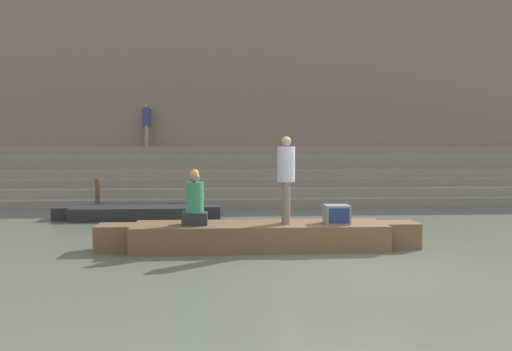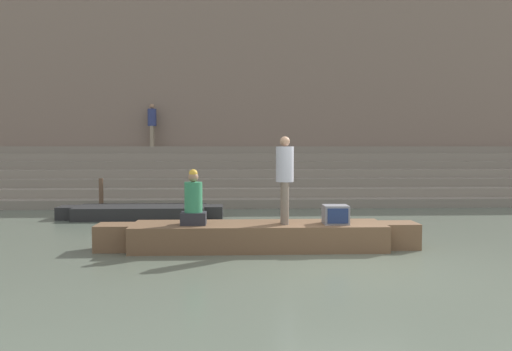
{
  "view_description": "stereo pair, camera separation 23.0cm",
  "coord_description": "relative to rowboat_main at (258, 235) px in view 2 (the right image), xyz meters",
  "views": [
    {
      "loc": [
        -2.29,
        -8.62,
        2.04
      ],
      "look_at": [
        -1.6,
        2.52,
        1.42
      ],
      "focal_mm": 35.0,
      "sensor_mm": 36.0,
      "label": 1
    },
    {
      "loc": [
        -2.06,
        -8.64,
        2.04
      ],
      "look_at": [
        -1.6,
        2.52,
        1.42
      ],
      "focal_mm": 35.0,
      "sensor_mm": 36.0,
      "label": 2
    }
  ],
  "objects": [
    {
      "name": "ground_plane",
      "position": [
        1.6,
        -1.32,
        -0.27
      ],
      "size": [
        120.0,
        120.0,
        0.0
      ],
      "primitive_type": "plane",
      "color": "#566051"
    },
    {
      "name": "back_wall",
      "position": [
        1.6,
        12.34,
        4.04
      ],
      "size": [
        34.2,
        1.28,
        8.68
      ],
      "color": "#7F6B5B",
      "rests_on": "ground"
    },
    {
      "name": "moored_boat_shore",
      "position": [
        -3.18,
        4.49,
        -0.08
      ],
      "size": [
        4.7,
        1.34,
        0.36
      ],
      "rotation": [
        0.0,
        0.0,
        -0.08
      ],
      "color": "black",
      "rests_on": "ground"
    },
    {
      "name": "tv_set",
      "position": [
        1.54,
        -0.13,
        0.43
      ],
      "size": [
        0.49,
        0.46,
        0.38
      ],
      "rotation": [
        0.0,
        0.0,
        0.11
      ],
      "color": "slate",
      "rests_on": "rowboat_main"
    },
    {
      "name": "rowboat_main",
      "position": [
        0.0,
        0.0,
        0.0
      ],
      "size": [
        6.46,
        1.3,
        0.52
      ],
      "rotation": [
        0.0,
        0.0,
        -0.04
      ],
      "color": "brown",
      "rests_on": "ground"
    },
    {
      "name": "person_standing",
      "position": [
        0.52,
        -0.09,
        1.25
      ],
      "size": [
        0.35,
        0.35,
        1.75
      ],
      "rotation": [
        0.0,
        0.0,
        -0.18
      ],
      "color": "#756656",
      "rests_on": "rowboat_main"
    },
    {
      "name": "person_on_steps",
      "position": [
        -3.98,
        11.38,
        2.86
      ],
      "size": [
        0.37,
        0.37,
        1.79
      ],
      "rotation": [
        0.0,
        0.0,
        2.04
      ],
      "color": "gray",
      "rests_on": "ghat_steps"
    },
    {
      "name": "person_rowing",
      "position": [
        -1.29,
        -0.11,
        0.68
      ],
      "size": [
        0.5,
        0.39,
        1.1
      ],
      "rotation": [
        0.0,
        0.0,
        0.25
      ],
      "color": "#28282D",
      "rests_on": "rowboat_main"
    },
    {
      "name": "ghat_steps",
      "position": [
        1.6,
        9.92,
        0.48
      ],
      "size": [
        36.0,
        5.12,
        2.1
      ],
      "color": "gray",
      "rests_on": "ground"
    },
    {
      "name": "mooring_post",
      "position": [
        -4.6,
        5.53,
        0.28
      ],
      "size": [
        0.14,
        0.14,
        1.1
      ],
      "primitive_type": "cylinder",
      "color": "brown",
      "rests_on": "ground"
    }
  ]
}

